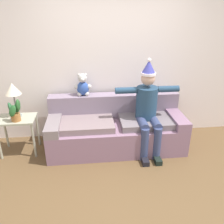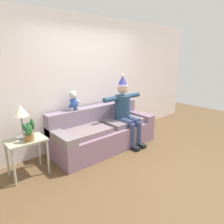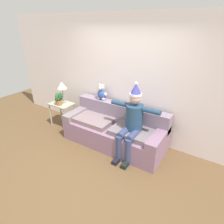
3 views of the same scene
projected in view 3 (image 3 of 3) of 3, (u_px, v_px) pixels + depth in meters
name	position (u px, v px, depth m)	size (l,w,h in m)	color
ground_plane	(86.00, 169.00, 3.54)	(10.00, 10.00, 0.00)	brown
back_wall	(128.00, 80.00, 4.13)	(7.00, 0.10, 2.70)	silver
couch	(115.00, 130.00, 4.18)	(2.24, 0.87, 0.86)	gray
person_seated	(132.00, 121.00, 3.63)	(1.02, 0.77, 1.53)	navy
teddy_bear	(102.00, 93.00, 4.34)	(0.29, 0.17, 0.38)	#2F4D9D
side_table	(62.00, 107.00, 4.85)	(0.59, 0.42, 0.62)	#A6A791
table_lamp	(62.00, 86.00, 4.68)	(0.24, 0.24, 0.55)	gray
potted_plant	(59.00, 99.00, 4.65)	(0.21, 0.25, 0.36)	#9D6333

